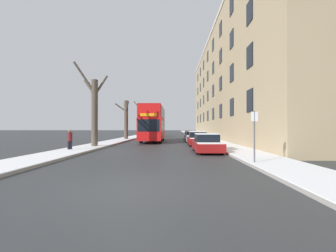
{
  "coord_description": "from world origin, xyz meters",
  "views": [
    {
      "loc": [
        1.3,
        -6.54,
        1.75
      ],
      "look_at": [
        0.65,
        17.04,
        1.94
      ],
      "focal_mm": 24.0,
      "sensor_mm": 36.0,
      "label": 1
    }
  ],
  "objects_px": {
    "bare_tree_left_2": "(140,118)",
    "pedestrian_left_sidewalk": "(70,139)",
    "bare_tree_left_0": "(94,109)",
    "bare_tree_left_1": "(126,119)",
    "oncoming_van": "(155,131)",
    "parked_car_1": "(197,139)",
    "double_decker_bus": "(153,122)",
    "parked_car_3": "(190,136)",
    "bare_tree_left_3": "(148,122)",
    "parked_car_2": "(193,137)",
    "street_sign_post": "(254,134)",
    "parked_car_0": "(207,144)"
  },
  "relations": [
    {
      "from": "bare_tree_left_0",
      "to": "parked_car_1",
      "type": "height_order",
      "value": "bare_tree_left_0"
    },
    {
      "from": "bare_tree_left_0",
      "to": "parked_car_1",
      "type": "distance_m",
      "value": 10.23
    },
    {
      "from": "oncoming_van",
      "to": "parked_car_3",
      "type": "bearing_deg",
      "value": -63.18
    },
    {
      "from": "parked_car_0",
      "to": "parked_car_3",
      "type": "height_order",
      "value": "parked_car_0"
    },
    {
      "from": "pedestrian_left_sidewalk",
      "to": "street_sign_post",
      "type": "distance_m",
      "value": 12.94
    },
    {
      "from": "oncoming_van",
      "to": "parked_car_1",
      "type": "bearing_deg",
      "value": -74.92
    },
    {
      "from": "bare_tree_left_2",
      "to": "parked_car_2",
      "type": "height_order",
      "value": "bare_tree_left_2"
    },
    {
      "from": "parked_car_1",
      "to": "double_decker_bus",
      "type": "bearing_deg",
      "value": 129.13
    },
    {
      "from": "parked_car_3",
      "to": "bare_tree_left_2",
      "type": "bearing_deg",
      "value": 124.23
    },
    {
      "from": "pedestrian_left_sidewalk",
      "to": "bare_tree_left_1",
      "type": "bearing_deg",
      "value": -123.17
    },
    {
      "from": "bare_tree_left_1",
      "to": "parked_car_0",
      "type": "xyz_separation_m",
      "value": [
        9.33,
        -16.17,
        -2.45
      ]
    },
    {
      "from": "bare_tree_left_0",
      "to": "street_sign_post",
      "type": "relative_size",
      "value": 2.93
    },
    {
      "from": "oncoming_van",
      "to": "pedestrian_left_sidewalk",
      "type": "xyz_separation_m",
      "value": [
        -3.98,
        -28.72,
        -0.32
      ]
    },
    {
      "from": "parked_car_0",
      "to": "parked_car_3",
      "type": "bearing_deg",
      "value": 90.0
    },
    {
      "from": "bare_tree_left_3",
      "to": "parked_car_2",
      "type": "relative_size",
      "value": 1.71
    },
    {
      "from": "bare_tree_left_1",
      "to": "pedestrian_left_sidewalk",
      "type": "relative_size",
      "value": 3.51
    },
    {
      "from": "parked_car_1",
      "to": "oncoming_van",
      "type": "xyz_separation_m",
      "value": [
        -6.11,
        22.67,
        0.56
      ]
    },
    {
      "from": "bare_tree_left_2",
      "to": "pedestrian_left_sidewalk",
      "type": "bearing_deg",
      "value": -91.2
    },
    {
      "from": "bare_tree_left_3",
      "to": "oncoming_van",
      "type": "height_order",
      "value": "bare_tree_left_3"
    },
    {
      "from": "bare_tree_left_1",
      "to": "bare_tree_left_2",
      "type": "height_order",
      "value": "bare_tree_left_2"
    },
    {
      "from": "bare_tree_left_3",
      "to": "bare_tree_left_2",
      "type": "bearing_deg",
      "value": -90.55
    },
    {
      "from": "parked_car_3",
      "to": "bare_tree_left_3",
      "type": "bearing_deg",
      "value": 109.09
    },
    {
      "from": "bare_tree_left_0",
      "to": "bare_tree_left_1",
      "type": "relative_size",
      "value": 1.3
    },
    {
      "from": "parked_car_1",
      "to": "bare_tree_left_1",
      "type": "bearing_deg",
      "value": 133.55
    },
    {
      "from": "bare_tree_left_3",
      "to": "double_decker_bus",
      "type": "relative_size",
      "value": 0.67
    },
    {
      "from": "parked_car_2",
      "to": "parked_car_3",
      "type": "xyz_separation_m",
      "value": [
        0.0,
        5.55,
        -0.06
      ]
    },
    {
      "from": "double_decker_bus",
      "to": "bare_tree_left_0",
      "type": "bearing_deg",
      "value": -115.47
    },
    {
      "from": "parked_car_0",
      "to": "parked_car_1",
      "type": "xyz_separation_m",
      "value": [
        0.0,
        6.36,
        0.03
      ]
    },
    {
      "from": "double_decker_bus",
      "to": "pedestrian_left_sidewalk",
      "type": "distance_m",
      "value": 13.33
    },
    {
      "from": "bare_tree_left_1",
      "to": "bare_tree_left_3",
      "type": "xyz_separation_m",
      "value": [
        0.02,
        27.69,
        0.18
      ]
    },
    {
      "from": "bare_tree_left_2",
      "to": "pedestrian_left_sidewalk",
      "type": "xyz_separation_m",
      "value": [
        -0.64,
        -30.51,
        -2.84
      ]
    },
    {
      "from": "bare_tree_left_1",
      "to": "parked_car_0",
      "type": "distance_m",
      "value": 18.83
    },
    {
      "from": "bare_tree_left_1",
      "to": "bare_tree_left_3",
      "type": "relative_size",
      "value": 0.83
    },
    {
      "from": "bare_tree_left_2",
      "to": "oncoming_van",
      "type": "relative_size",
      "value": 1.35
    },
    {
      "from": "parked_car_0",
      "to": "pedestrian_left_sidewalk",
      "type": "height_order",
      "value": "pedestrian_left_sidewalk"
    },
    {
      "from": "parked_car_2",
      "to": "oncoming_van",
      "type": "height_order",
      "value": "oncoming_van"
    },
    {
      "from": "bare_tree_left_1",
      "to": "parked_car_3",
      "type": "distance_m",
      "value": 9.69
    },
    {
      "from": "parked_car_3",
      "to": "pedestrian_left_sidewalk",
      "type": "bearing_deg",
      "value": -121.21
    },
    {
      "from": "bare_tree_left_2",
      "to": "bare_tree_left_3",
      "type": "distance_m",
      "value": 13.06
    },
    {
      "from": "parked_car_1",
      "to": "parked_car_2",
      "type": "xyz_separation_m",
      "value": [
        -0.0,
        5.04,
        -0.0
      ]
    },
    {
      "from": "double_decker_bus",
      "to": "parked_car_2",
      "type": "bearing_deg",
      "value": -12.86
    },
    {
      "from": "bare_tree_left_1",
      "to": "parked_car_0",
      "type": "bearing_deg",
      "value": -60.02
    },
    {
      "from": "pedestrian_left_sidewalk",
      "to": "bare_tree_left_2",
      "type": "bearing_deg",
      "value": -121.67
    },
    {
      "from": "double_decker_bus",
      "to": "parked_car_2",
      "type": "height_order",
      "value": "double_decker_bus"
    },
    {
      "from": "double_decker_bus",
      "to": "street_sign_post",
      "type": "height_order",
      "value": "double_decker_bus"
    },
    {
      "from": "parked_car_2",
      "to": "oncoming_van",
      "type": "distance_m",
      "value": 18.67
    },
    {
      "from": "bare_tree_left_0",
      "to": "parked_car_3",
      "type": "distance_m",
      "value": 16.73
    },
    {
      "from": "double_decker_bus",
      "to": "bare_tree_left_2",
      "type": "bearing_deg",
      "value": 103.57
    },
    {
      "from": "parked_car_1",
      "to": "parked_car_3",
      "type": "height_order",
      "value": "parked_car_1"
    },
    {
      "from": "bare_tree_left_1",
      "to": "pedestrian_left_sidewalk",
      "type": "height_order",
      "value": "bare_tree_left_1"
    }
  ]
}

